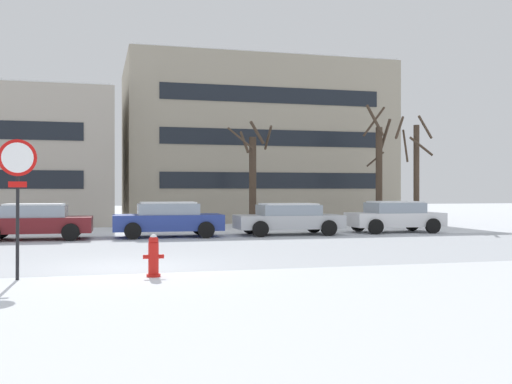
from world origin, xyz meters
name	(u,v)px	position (x,y,z in m)	size (l,w,h in m)	color
ground_plane	(125,268)	(0.00, 0.00, 0.00)	(120.00, 120.00, 0.00)	white
road_surface	(120,253)	(0.00, 3.68, 0.00)	(80.00, 9.36, 0.00)	#B7BCC4
stop_sign	(18,181)	(-2.23, -1.32, 2.03)	(0.76, 0.18, 2.89)	black
fire_hydrant	(153,255)	(0.51, -1.60, 0.46)	(0.44, 0.30, 0.91)	red
parked_car_maroon	(35,221)	(-2.90, 9.31, 0.70)	(4.20, 2.19, 1.35)	maroon
parked_car_blue	(168,219)	(2.05, 9.36, 0.72)	(4.31, 2.22, 1.38)	#283D93
parked_car_silver	(288,218)	(7.01, 9.26, 0.68)	(4.42, 2.26, 1.30)	silver
parked_car_white	(395,216)	(11.96, 9.48, 0.70)	(4.10, 2.20, 1.36)	white
tree_far_right	(379,169)	(13.45, 14.05, 2.95)	(1.37, 1.39, 6.27)	#423326
tree_far_left	(415,168)	(14.82, 12.77, 2.95)	(2.01, 2.02, 5.70)	#423326
tree_far_mid	(253,176)	(6.75, 14.15, 2.55)	(2.12, 1.95, 5.21)	#423326
building_far_right	(251,144)	(8.90, 22.95, 4.83)	(15.82, 10.01, 9.67)	#9E937F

